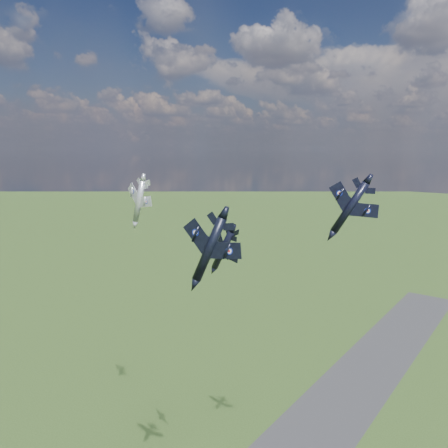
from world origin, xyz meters
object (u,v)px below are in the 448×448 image
Objects in this scene: jet_lead_navy at (223,250)px; jet_right_navy at (209,249)px; jet_high_navy at (350,208)px; jet_left_silver at (139,201)px.

jet_right_navy is at bearing -48.67° from jet_lead_navy.
jet_high_navy is at bearing 48.82° from jet_right_navy.
jet_lead_navy is 0.82× the size of jet_right_navy.
jet_high_navy is at bearing 57.61° from jet_lead_navy.
jet_high_navy is (12.42, 26.22, 4.75)m from jet_right_navy.
jet_lead_navy is at bearing -149.85° from jet_high_navy.
jet_high_navy reaches higher than jet_lead_navy.
jet_lead_navy is 0.85× the size of jet_high_navy.
jet_left_silver reaches higher than jet_lead_navy.
jet_lead_navy is 11.69m from jet_right_navy.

